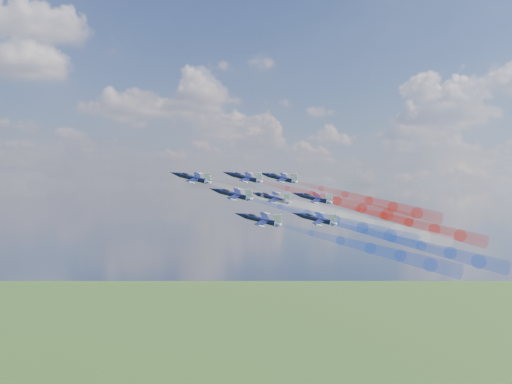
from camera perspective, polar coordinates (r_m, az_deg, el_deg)
jet_lead at (r=165.51m, az=-5.83°, el=1.28°), size 15.06×14.66×8.36m
trail_lead at (r=162.65m, az=2.97°, el=-0.96°), size 35.65×27.88×14.99m
jet_inner_left at (r=156.04m, az=-2.12°, el=-0.23°), size 15.06×14.66×8.36m
trail_inner_left at (r=155.12m, az=7.22°, el=-2.61°), size 35.65×27.88×14.99m
jet_inner_right at (r=171.81m, az=-1.07°, el=1.34°), size 15.06×14.66×8.36m
trail_inner_right at (r=170.98m, az=7.41°, el=-0.81°), size 35.65×27.88×14.99m
jet_outer_left at (r=145.06m, az=0.38°, el=-2.55°), size 15.06×14.66×8.36m
trail_outer_left at (r=145.67m, az=10.41°, el=-5.08°), size 35.65×27.88×14.99m
jet_center_third at (r=162.40m, az=1.48°, el=-0.54°), size 15.06×14.66×8.36m
trail_center_third at (r=163.03m, az=10.42°, el=-2.80°), size 35.65×27.88×14.99m
jet_outer_right at (r=180.19m, az=2.23°, el=1.28°), size 15.06×14.66×8.36m
trail_outer_right at (r=180.73m, az=10.28°, el=-0.76°), size 35.65×27.88×14.99m
jet_rear_left at (r=153.71m, az=5.54°, el=-2.48°), size 15.06×14.66×8.36m
trail_rear_left at (r=156.44m, az=14.90°, el=-4.79°), size 35.65×27.88×14.99m
jet_rear_right at (r=169.94m, az=5.32°, el=-0.58°), size 15.06×14.66×8.36m
trail_rear_right at (r=172.16m, az=13.80°, el=-2.71°), size 35.65×27.88×14.99m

